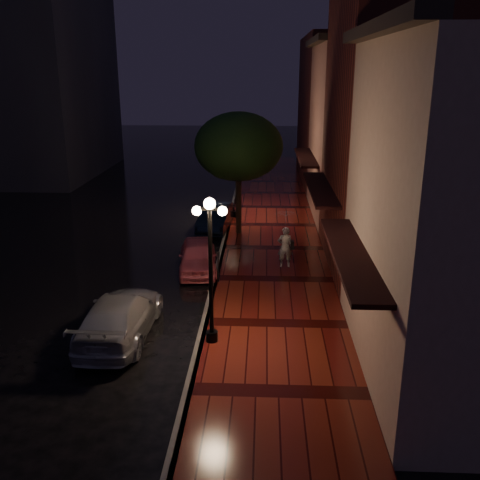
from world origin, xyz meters
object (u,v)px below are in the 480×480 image
at_px(streetlamp_far, 237,172).
at_px(parking_meter, 218,264).
at_px(navy_car, 216,217).
at_px(pink_car, 198,256).
at_px(woman_with_umbrella, 286,230).
at_px(streetlamp_near, 211,263).
at_px(street_tree, 239,149).
at_px(silver_car, 120,316).

bearing_deg(streetlamp_far, parking_meter, -91.22).
bearing_deg(navy_car, pink_car, -87.08).
distance_m(navy_car, woman_with_umbrella, 6.59).
bearing_deg(streetlamp_near, street_tree, 88.65).
xyz_separation_m(streetlamp_near, woman_with_umbrella, (2.35, 6.35, -0.91)).
height_order(streetlamp_near, street_tree, street_tree).
bearing_deg(streetlamp_near, navy_car, 94.54).
height_order(streetlamp_far, pink_car, streetlamp_far).
bearing_deg(street_tree, woman_with_umbrella, -65.74).
xyz_separation_m(streetlamp_far, woman_with_umbrella, (2.35, -7.65, -0.91)).
distance_m(streetlamp_near, silver_car, 3.44).
distance_m(silver_car, woman_with_umbrella, 7.93).
relative_size(streetlamp_near, streetlamp_far, 1.00).
bearing_deg(silver_car, streetlamp_near, 172.32).
relative_size(pink_car, silver_car, 0.78).
bearing_deg(street_tree, parking_meter, -94.10).
relative_size(street_tree, pink_car, 1.59).
height_order(navy_car, parking_meter, parking_meter).
distance_m(streetlamp_near, pink_car, 6.53).
relative_size(streetlamp_far, navy_car, 1.09).
distance_m(navy_car, silver_car, 11.69).
distance_m(streetlamp_far, pink_car, 8.21).
xyz_separation_m(streetlamp_far, pink_car, (-1.15, -7.89, -1.98)).
distance_m(streetlamp_far, woman_with_umbrella, 8.05).
distance_m(street_tree, pink_car, 6.24).
xyz_separation_m(pink_car, silver_car, (-1.67, -5.69, 0.06)).
height_order(navy_car, silver_car, silver_car).
relative_size(street_tree, silver_car, 1.24).
bearing_deg(silver_car, woman_with_umbrella, -130.26).
xyz_separation_m(woman_with_umbrella, parking_meter, (-2.55, -1.76, -0.83)).
bearing_deg(streetlamp_near, woman_with_umbrella, 69.70).
relative_size(street_tree, navy_car, 1.46).
bearing_deg(woman_with_umbrella, street_tree, -66.80).
height_order(pink_car, navy_car, navy_car).
height_order(streetlamp_near, streetlamp_far, same).
distance_m(streetlamp_far, street_tree, 3.44).
relative_size(streetlamp_near, woman_with_umbrella, 1.85).
xyz_separation_m(streetlamp_far, silver_car, (-2.82, -13.58, -1.92)).
bearing_deg(woman_with_umbrella, parking_meter, 33.53).
relative_size(navy_car, parking_meter, 3.35).
bearing_deg(street_tree, navy_car, 141.18).
bearing_deg(navy_car, silver_car, -94.30).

